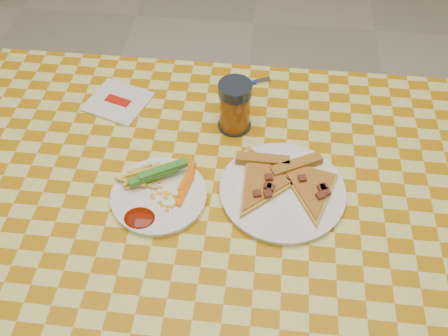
{
  "coord_description": "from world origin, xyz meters",
  "views": [
    {
      "loc": [
        0.09,
        -0.63,
        1.6
      ],
      "look_at": [
        0.02,
        0.06,
        0.78
      ],
      "focal_mm": 40.0,
      "sensor_mm": 36.0,
      "label": 1
    }
  ],
  "objects_px": {
    "table": "(212,213)",
    "plate_right": "(282,192)",
    "plate_left": "(159,196)",
    "drink_glass": "(235,107)"
  },
  "relations": [
    {
      "from": "table",
      "to": "plate_right",
      "type": "xyz_separation_m",
      "value": [
        0.15,
        0.02,
        0.08
      ]
    },
    {
      "from": "drink_glass",
      "to": "table",
      "type": "bearing_deg",
      "value": -97.77
    },
    {
      "from": "plate_right",
      "to": "drink_glass",
      "type": "bearing_deg",
      "value": 122.19
    },
    {
      "from": "plate_left",
      "to": "drink_glass",
      "type": "distance_m",
      "value": 0.27
    },
    {
      "from": "plate_left",
      "to": "plate_right",
      "type": "xyz_separation_m",
      "value": [
        0.26,
        0.04,
        0.0
      ]
    },
    {
      "from": "plate_right",
      "to": "drink_glass",
      "type": "height_order",
      "value": "drink_glass"
    },
    {
      "from": "plate_left",
      "to": "table",
      "type": "bearing_deg",
      "value": 12.29
    },
    {
      "from": "plate_right",
      "to": "plate_left",
      "type": "bearing_deg",
      "value": -171.01
    },
    {
      "from": "table",
      "to": "plate_right",
      "type": "height_order",
      "value": "plate_right"
    },
    {
      "from": "drink_glass",
      "to": "plate_right",
      "type": "bearing_deg",
      "value": -57.81
    }
  ]
}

